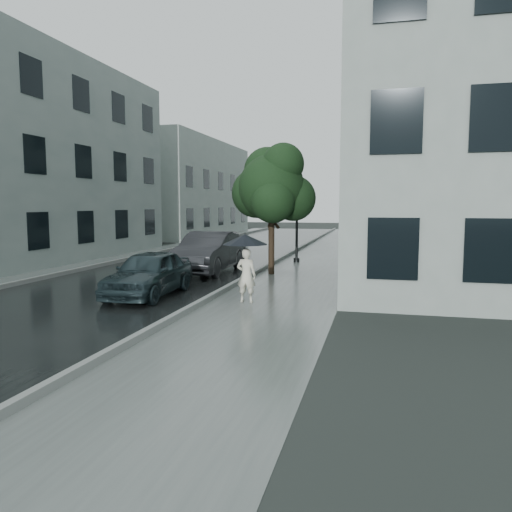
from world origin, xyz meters
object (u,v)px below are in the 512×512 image
(pedestrian, at_px, (246,275))
(lamp_post, at_px, (294,198))
(car_near, at_px, (149,273))
(car_far, at_px, (209,252))
(street_tree, at_px, (272,187))

(pedestrian, height_order, lamp_post, lamp_post)
(car_near, bearing_deg, car_far, 88.24)
(car_far, bearing_deg, pedestrian, -61.41)
(pedestrian, relative_size, lamp_post, 0.29)
(car_near, xyz_separation_m, car_far, (0.03, 5.17, 0.13))
(pedestrian, xyz_separation_m, street_tree, (-0.50, 5.62, 2.57))
(street_tree, relative_size, car_near, 1.26)
(lamp_post, distance_m, car_far, 5.39)
(pedestrian, bearing_deg, car_far, -59.48)
(street_tree, xyz_separation_m, car_far, (-2.47, -0.21, -2.51))
(street_tree, distance_m, car_far, 3.53)
(lamp_post, height_order, car_near, lamp_post)
(pedestrian, height_order, car_near, pedestrian)
(car_near, height_order, car_far, car_far)
(lamp_post, bearing_deg, street_tree, -104.76)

